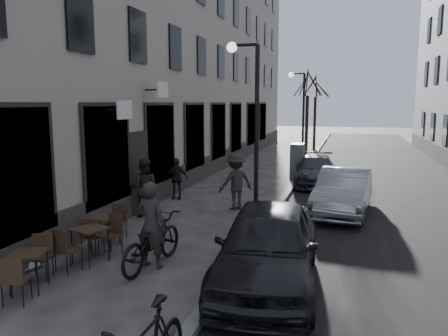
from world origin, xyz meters
The scene contains 20 objects.
road centered at (3.85, 16.00, 0.00)m, with size 7.30×60.00×0.00m, color black.
kerb centered at (0.20, 16.00, 0.06)m, with size 0.25×60.00×0.12m, color slate.
building_left centered at (-6.00, 16.50, 8.00)m, with size 4.00×35.00×16.00m, color #9F9385.
streetlamp_near centered at (-0.17, 6.00, 3.16)m, with size 0.90×0.28×5.09m.
streetlamp_far centered at (-0.17, 18.00, 3.16)m, with size 0.90×0.28×5.09m.
tree_near centered at (-0.10, 21.00, 4.66)m, with size 2.40×2.40×5.70m.
tree_far centered at (-0.10, 27.00, 4.66)m, with size 2.40×2.40×5.70m.
bistro_set_a centered at (-3.23, 0.88, 0.45)m, with size 0.85×1.54×0.88m.
bistro_set_b centered at (-2.94, 2.45, 0.48)m, with size 0.87×1.64×0.94m.
bistro_set_c centered at (-3.20, 3.48, 0.46)m, with size 0.63×1.53×0.90m.
sign_board centered at (-4.00, 1.70, 0.38)m, with size 0.42×0.59×0.94m.
utility_cabinet centered at (0.10, 14.88, 0.80)m, with size 0.59×1.07×1.60m, color slate.
bicycle centered at (-1.54, 2.61, 0.57)m, with size 0.76×2.17×1.14m, color black.
cyclist_rider centered at (-1.54, 2.61, 0.93)m, with size 0.68×0.45×1.86m, color #2B2725.
pedestrian_near centered at (-3.60, 6.40, 0.90)m, with size 0.88×0.68×1.81m, color #272521.
pedestrian_mid centered at (-1.12, 8.08, 0.93)m, with size 1.20×0.69×1.86m, color #282623.
pedestrian_far centered at (-3.60, 8.98, 0.76)m, with size 0.89×0.37×1.51m, color black.
car_near centered at (1.00, 2.39, 0.78)m, with size 1.84×4.58×1.56m, color black.
car_mid centered at (2.30, 8.52, 0.70)m, with size 1.49×4.26×1.41m, color #96989E.
car_far centered at (1.08, 13.28, 0.62)m, with size 1.73×4.25×1.23m, color #34373E.
Camera 1 is at (2.43, -5.56, 3.49)m, focal length 35.00 mm.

